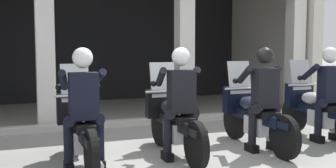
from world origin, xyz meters
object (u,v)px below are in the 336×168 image
(police_officer_far_right, at_px, (328,86))
(motorcycle_left, at_px, (81,128))
(police_officer_right, at_px, (264,90))
(motorcycle_far_right, at_px, (316,109))
(police_officer_left, at_px, (83,98))
(police_officer_center, at_px, (180,93))
(motorcycle_right, at_px, (253,115))
(motorcycle_center, at_px, (173,121))

(police_officer_far_right, bearing_deg, motorcycle_left, 173.88)
(police_officer_right, bearing_deg, motorcycle_far_right, 17.92)
(police_officer_left, distance_m, police_officer_far_right, 4.09)
(motorcycle_left, bearing_deg, motorcycle_far_right, 1.04)
(police_officer_center, bearing_deg, police_officer_far_right, 0.46)
(motorcycle_right, distance_m, police_officer_right, 0.52)
(police_officer_right, bearing_deg, motorcycle_left, 175.00)
(motorcycle_far_right, bearing_deg, police_officer_left, -178.19)
(motorcycle_center, height_order, police_officer_right, police_officer_right)
(police_officer_center, height_order, motorcycle_far_right, police_officer_center)
(motorcycle_center, xyz_separation_m, motorcycle_right, (1.36, -0.02, 0.00))
(police_officer_right, distance_m, motorcycle_far_right, 1.50)
(police_officer_left, relative_size, police_officer_center, 1.00)
(motorcycle_left, distance_m, police_officer_right, 2.77)
(motorcycle_left, distance_m, motorcycle_center, 1.36)
(motorcycle_left, relative_size, police_officer_center, 1.29)
(motorcycle_left, relative_size, motorcycle_far_right, 1.00)
(police_officer_center, distance_m, motorcycle_far_right, 2.79)
(police_officer_left, distance_m, motorcycle_center, 1.47)
(police_officer_left, height_order, motorcycle_center, police_officer_left)
(motorcycle_left, bearing_deg, police_officer_right, -6.78)
(motorcycle_far_right, distance_m, police_officer_far_right, 0.52)
(motorcycle_center, xyz_separation_m, motorcycle_far_right, (2.72, 0.13, 0.00))
(motorcycle_right, bearing_deg, police_officer_right, -89.99)
(motorcycle_far_right, height_order, police_officer_far_right, police_officer_far_right)
(motorcycle_left, bearing_deg, police_officer_center, -11.32)
(police_officer_left, distance_m, police_officer_center, 1.36)
(motorcycle_right, bearing_deg, motorcycle_center, 179.61)
(police_officer_right, bearing_deg, motorcycle_center, 167.86)
(motorcycle_left, height_order, motorcycle_right, same)
(motorcycle_right, xyz_separation_m, police_officer_right, (-0.00, -0.28, 0.44))
(motorcycle_right, relative_size, police_officer_right, 1.29)
(police_officer_far_right, bearing_deg, motorcycle_right, 169.69)
(motorcycle_right, bearing_deg, police_officer_center, -168.61)
(motorcycle_left, relative_size, motorcycle_center, 1.00)
(motorcycle_left, distance_m, motorcycle_right, 2.72)
(police_officer_left, relative_size, motorcycle_center, 0.78)
(police_officer_right, bearing_deg, police_officer_left, -179.04)
(police_officer_right, bearing_deg, motorcycle_right, 90.01)
(motorcycle_right, height_order, police_officer_far_right, police_officer_far_right)
(motorcycle_center, bearing_deg, police_officer_left, -168.67)
(police_officer_center, bearing_deg, motorcycle_center, 87.37)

